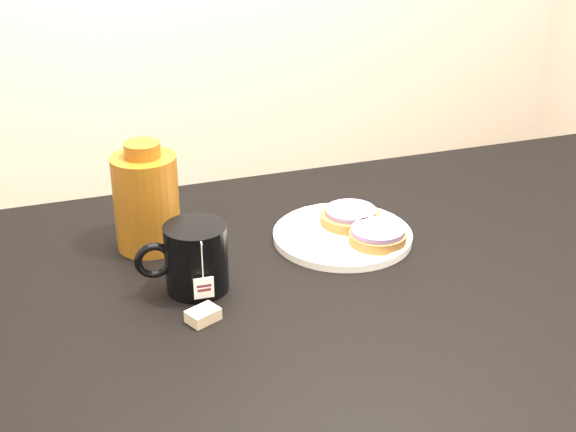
{
  "coord_description": "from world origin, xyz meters",
  "views": [
    {
      "loc": [
        -0.52,
        -1.01,
        1.39
      ],
      "look_at": [
        -0.13,
        0.13,
        0.81
      ],
      "focal_mm": 50.0,
      "sensor_mm": 36.0,
      "label": 1
    }
  ],
  "objects_px": {
    "bagel_front": "(378,236)",
    "bagel_package": "(146,200)",
    "table": "(386,315)",
    "plate": "(342,234)",
    "bagel_back": "(351,216)",
    "mug": "(195,258)",
    "teabag_pouch": "(203,315)"
  },
  "relations": [
    {
      "from": "bagel_back",
      "to": "bagel_package",
      "type": "xyz_separation_m",
      "value": [
        -0.35,
        0.05,
        0.06
      ]
    },
    {
      "from": "mug",
      "to": "bagel_package",
      "type": "bearing_deg",
      "value": 106.99
    },
    {
      "from": "mug",
      "to": "bagel_front",
      "type": "bearing_deg",
      "value": 7.39
    },
    {
      "from": "table",
      "to": "bagel_package",
      "type": "height_order",
      "value": "bagel_package"
    },
    {
      "from": "bagel_front",
      "to": "bagel_package",
      "type": "height_order",
      "value": "bagel_package"
    },
    {
      "from": "bagel_back",
      "to": "table",
      "type": "bearing_deg",
      "value": -90.09
    },
    {
      "from": "mug",
      "to": "table",
      "type": "bearing_deg",
      "value": -6.43
    },
    {
      "from": "bagel_front",
      "to": "teabag_pouch",
      "type": "distance_m",
      "value": 0.35
    },
    {
      "from": "bagel_back",
      "to": "bagel_front",
      "type": "bearing_deg",
      "value": -81.02
    },
    {
      "from": "bagel_front",
      "to": "bagel_back",
      "type": "bearing_deg",
      "value": 98.98
    },
    {
      "from": "table",
      "to": "plate",
      "type": "xyz_separation_m",
      "value": [
        -0.03,
        0.13,
        0.09
      ]
    },
    {
      "from": "plate",
      "to": "teabag_pouch",
      "type": "relative_size",
      "value": 5.34
    },
    {
      "from": "plate",
      "to": "bagel_back",
      "type": "bearing_deg",
      "value": 47.91
    },
    {
      "from": "bagel_back",
      "to": "mug",
      "type": "bearing_deg",
      "value": -159.99
    },
    {
      "from": "bagel_back",
      "to": "mug",
      "type": "relative_size",
      "value": 0.79
    },
    {
      "from": "mug",
      "to": "plate",
      "type": "bearing_deg",
      "value": 18.85
    },
    {
      "from": "plate",
      "to": "bagel_package",
      "type": "distance_m",
      "value": 0.34
    },
    {
      "from": "table",
      "to": "plate",
      "type": "relative_size",
      "value": 5.83
    },
    {
      "from": "bagel_back",
      "to": "bagel_package",
      "type": "height_order",
      "value": "bagel_package"
    },
    {
      "from": "table",
      "to": "bagel_front",
      "type": "distance_m",
      "value": 0.13
    },
    {
      "from": "plate",
      "to": "mug",
      "type": "relative_size",
      "value": 1.67
    },
    {
      "from": "mug",
      "to": "bagel_package",
      "type": "distance_m",
      "value": 0.17
    },
    {
      "from": "bagel_front",
      "to": "mug",
      "type": "bearing_deg",
      "value": -175.25
    },
    {
      "from": "bagel_front",
      "to": "bagel_package",
      "type": "bearing_deg",
      "value": 158.92
    },
    {
      "from": "bagel_front",
      "to": "teabag_pouch",
      "type": "xyz_separation_m",
      "value": [
        -0.33,
        -0.12,
        -0.02
      ]
    },
    {
      "from": "table",
      "to": "teabag_pouch",
      "type": "relative_size",
      "value": 31.11
    },
    {
      "from": "mug",
      "to": "teabag_pouch",
      "type": "relative_size",
      "value": 3.2
    },
    {
      "from": "bagel_back",
      "to": "bagel_front",
      "type": "xyz_separation_m",
      "value": [
        0.01,
        -0.08,
        0.0
      ]
    },
    {
      "from": "teabag_pouch",
      "to": "plate",
      "type": "bearing_deg",
      "value": 30.83
    },
    {
      "from": "bagel_back",
      "to": "bagel_front",
      "type": "relative_size",
      "value": 0.84
    },
    {
      "from": "bagel_back",
      "to": "bagel_package",
      "type": "relative_size",
      "value": 0.61
    },
    {
      "from": "table",
      "to": "mug",
      "type": "height_order",
      "value": "mug"
    }
  ]
}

